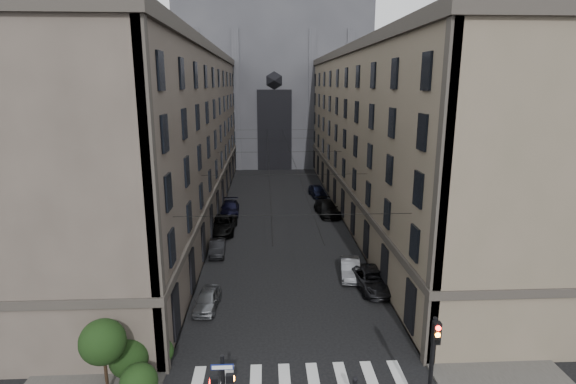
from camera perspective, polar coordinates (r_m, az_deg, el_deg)
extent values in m
cube|color=#383533|center=(53.95, -12.27, -2.75)|extent=(7.00, 80.00, 0.15)
cube|color=#383533|center=(54.57, 10.06, -2.46)|extent=(7.00, 80.00, 0.15)
cube|color=beige|center=(25.09, 1.46, -23.00)|extent=(11.00, 3.20, 0.01)
cube|color=#473E36|center=(52.79, -15.99, 6.58)|extent=(13.00, 60.00, 18.00)
cube|color=#38332D|center=(52.57, -16.68, 16.79)|extent=(13.60, 60.60, 0.90)
cube|color=#38332D|center=(53.55, -15.66, 1.48)|extent=(13.40, 60.30, 0.50)
cube|color=brown|center=(53.60, 13.60, 6.82)|extent=(13.00, 60.00, 18.00)
cube|color=#38332D|center=(53.38, 14.19, 16.88)|extent=(13.60, 60.60, 0.90)
cube|color=#38332D|center=(54.35, 13.32, 1.79)|extent=(13.40, 60.30, 0.50)
cube|color=#2D2D33|center=(90.10, -1.91, 13.60)|extent=(34.00, 22.00, 30.00)
cube|color=black|center=(79.45, -1.72, 7.82)|extent=(6.00, 0.30, 14.00)
cube|color=orange|center=(20.57, -7.41, -22.43)|extent=(0.34, 0.24, 0.38)
cube|color=#FF0C07|center=(20.83, -9.33, -22.67)|extent=(0.34, 0.24, 0.38)
cube|color=navy|center=(20.11, -8.35, -21.13)|extent=(0.95, 0.05, 0.24)
cylinder|color=black|center=(22.28, 17.70, -20.82)|extent=(0.20, 0.20, 5.20)
cube|color=black|center=(21.06, 18.32, -16.63)|extent=(0.34, 0.30, 1.00)
cylinder|color=#FF0C07|center=(20.78, 18.55, -16.08)|extent=(0.22, 0.05, 0.22)
cylinder|color=orange|center=(20.93, 18.48, -16.84)|extent=(0.22, 0.05, 0.22)
cylinder|color=black|center=(21.09, 18.41, -17.59)|extent=(0.22, 0.05, 0.22)
sphere|color=black|center=(24.42, -18.40, -21.92)|extent=(1.80, 1.80, 1.80)
sphere|color=black|center=(26.05, -19.58, -19.29)|extent=(2.00, 2.00, 2.00)
sphere|color=black|center=(26.68, -15.85, -18.91)|extent=(1.40, 1.40, 1.40)
cylinder|color=black|center=(25.13, -22.13, -20.32)|extent=(0.16, 0.16, 2.40)
sphere|color=black|center=(24.30, -22.48, -17.16)|extent=(2.20, 2.20, 2.20)
cylinder|color=black|center=(26.22, 0.74, -2.94)|extent=(14.00, 0.03, 0.03)
cylinder|color=black|center=(37.86, -0.40, 2.22)|extent=(14.00, 0.03, 0.03)
cylinder|color=black|center=(50.67, -1.04, 5.11)|extent=(14.00, 0.03, 0.03)
cylinder|color=black|center=(63.55, -1.42, 6.84)|extent=(14.00, 0.03, 0.03)
cylinder|color=black|center=(75.47, -1.66, 7.90)|extent=(14.00, 0.03, 0.03)
cylinder|color=black|center=(51.69, -2.52, 4.82)|extent=(0.03, 60.00, 0.03)
cylinder|color=black|center=(51.77, 0.37, 4.85)|extent=(0.03, 60.00, 0.03)
imported|color=slate|center=(31.91, -10.23, -13.31)|extent=(1.80, 3.89, 1.29)
imported|color=black|center=(41.06, -8.97, -7.00)|extent=(1.57, 3.97, 1.29)
imported|color=black|center=(46.86, -8.40, -4.13)|extent=(2.92, 5.98, 1.64)
imported|color=black|center=(53.20, -7.37, -2.03)|extent=(2.25, 5.19, 1.49)
imported|color=gray|center=(36.41, 7.90, -9.61)|extent=(1.99, 4.42, 1.41)
imported|color=black|center=(34.66, 10.59, -10.91)|extent=(3.09, 5.49, 1.45)
imported|color=black|center=(52.60, 4.99, -2.07)|extent=(2.85, 5.82, 1.63)
imported|color=black|center=(61.09, 3.75, 0.14)|extent=(2.37, 4.80, 1.57)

